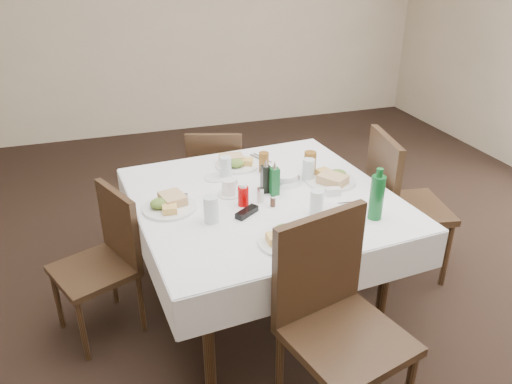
% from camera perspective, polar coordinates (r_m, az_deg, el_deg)
% --- Properties ---
extents(ground_plane, '(7.00, 7.00, 0.00)m').
position_cam_1_polar(ground_plane, '(3.34, 3.48, -12.03)').
color(ground_plane, black).
extents(room_shell, '(6.04, 7.04, 2.80)m').
position_cam_1_polar(room_shell, '(2.63, 4.55, 18.47)').
color(room_shell, '#C7B698').
rests_on(room_shell, ground).
extents(dining_table, '(1.57, 1.57, 0.76)m').
position_cam_1_polar(dining_table, '(2.93, 0.83, -1.70)').
color(dining_table, black).
rests_on(dining_table, ground).
extents(chair_north, '(0.51, 0.51, 0.86)m').
position_cam_1_polar(chair_north, '(3.82, -4.59, 1.93)').
color(chair_north, black).
rests_on(chair_north, ground).
extents(chair_south, '(0.59, 0.59, 1.03)m').
position_cam_1_polar(chair_south, '(2.34, 8.83, -13.29)').
color(chair_south, black).
rests_on(chair_south, ground).
extents(chair_east, '(0.55, 0.55, 1.01)m').
position_cam_1_polar(chair_east, '(3.41, 15.81, -0.64)').
color(chair_east, black).
rests_on(chair_east, ground).
extents(chair_west, '(0.54, 0.54, 0.87)m').
position_cam_1_polar(chair_west, '(2.98, -16.78, -6.80)').
color(chair_west, black).
rests_on(chair_west, ground).
extents(meal_north, '(0.29, 0.29, 0.06)m').
position_cam_1_polar(meal_north, '(3.29, -2.29, 3.40)').
color(meal_north, white).
rests_on(meal_north, dining_table).
extents(meal_south, '(0.31, 0.31, 0.07)m').
position_cam_1_polar(meal_south, '(2.46, 3.88, -5.20)').
color(meal_south, white).
rests_on(meal_south, dining_table).
extents(meal_east, '(0.31, 0.31, 0.07)m').
position_cam_1_polar(meal_east, '(3.09, 8.66, 1.54)').
color(meal_east, white).
rests_on(meal_east, dining_table).
extents(meal_west, '(0.30, 0.30, 0.07)m').
position_cam_1_polar(meal_west, '(2.80, -9.94, -1.38)').
color(meal_west, white).
rests_on(meal_west, dining_table).
extents(side_plate_a, '(0.14, 0.14, 0.01)m').
position_cam_1_polar(side_plate_a, '(3.12, -4.66, 1.64)').
color(side_plate_a, white).
rests_on(side_plate_a, dining_table).
extents(side_plate_b, '(0.18, 0.18, 0.01)m').
position_cam_1_polar(side_plate_b, '(2.75, 8.59, -2.17)').
color(side_plate_b, white).
rests_on(side_plate_b, dining_table).
extents(water_n, '(0.07, 0.07, 0.14)m').
position_cam_1_polar(water_n, '(3.11, -3.48, 2.85)').
color(water_n, silver).
rests_on(water_n, dining_table).
extents(water_s, '(0.07, 0.07, 0.14)m').
position_cam_1_polar(water_s, '(2.70, 6.95, -1.21)').
color(water_s, silver).
rests_on(water_s, dining_table).
extents(water_e, '(0.07, 0.07, 0.14)m').
position_cam_1_polar(water_e, '(3.08, 6.01, 2.55)').
color(water_e, silver).
rests_on(water_e, dining_table).
extents(water_w, '(0.08, 0.08, 0.14)m').
position_cam_1_polar(water_w, '(2.62, -5.16, -1.98)').
color(water_w, silver).
rests_on(water_w, dining_table).
extents(iced_tea_a, '(0.06, 0.06, 0.13)m').
position_cam_1_polar(iced_tea_a, '(3.18, 0.90, 3.42)').
color(iced_tea_a, brown).
rests_on(iced_tea_a, dining_table).
extents(iced_tea_b, '(0.08, 0.08, 0.16)m').
position_cam_1_polar(iced_tea_b, '(3.14, 6.18, 3.21)').
color(iced_tea_b, brown).
rests_on(iced_tea_b, dining_table).
extents(bread_basket, '(0.19, 0.19, 0.06)m').
position_cam_1_polar(bread_basket, '(3.06, 3.24, 1.63)').
color(bread_basket, silver).
rests_on(bread_basket, dining_table).
extents(oil_cruet_dark, '(0.05, 0.05, 0.21)m').
position_cam_1_polar(oil_cruet_dark, '(2.91, 1.12, 1.62)').
color(oil_cruet_dark, black).
rests_on(oil_cruet_dark, dining_table).
extents(oil_cruet_green, '(0.05, 0.05, 0.21)m').
position_cam_1_polar(oil_cruet_green, '(2.88, 2.12, 1.37)').
color(oil_cruet_green, '#135C27').
rests_on(oil_cruet_green, dining_table).
extents(ketchup_bottle, '(0.06, 0.06, 0.13)m').
position_cam_1_polar(ketchup_bottle, '(2.77, -1.47, -0.37)').
color(ketchup_bottle, '#B30000').
rests_on(ketchup_bottle, dining_table).
extents(salt_shaker, '(0.04, 0.04, 0.09)m').
position_cam_1_polar(salt_shaker, '(2.81, 0.49, -0.36)').
color(salt_shaker, white).
rests_on(salt_shaker, dining_table).
extents(pepper_shaker, '(0.03, 0.03, 0.07)m').
position_cam_1_polar(pepper_shaker, '(2.77, 1.94, -1.03)').
color(pepper_shaker, '#462A1D').
rests_on(pepper_shaker, dining_table).
extents(coffee_mug, '(0.14, 0.13, 0.10)m').
position_cam_1_polar(coffee_mug, '(2.90, -3.07, 0.47)').
color(coffee_mug, white).
rests_on(coffee_mug, dining_table).
extents(sunglasses, '(0.15, 0.12, 0.03)m').
position_cam_1_polar(sunglasses, '(2.69, -1.06, -2.33)').
color(sunglasses, black).
rests_on(sunglasses, dining_table).
extents(green_bottle, '(0.08, 0.08, 0.29)m').
position_cam_1_polar(green_bottle, '(2.69, 13.64, -0.52)').
color(green_bottle, '#135C27').
rests_on(green_bottle, dining_table).
extents(sugar_caddy, '(0.09, 0.06, 0.04)m').
position_cam_1_polar(sugar_caddy, '(2.94, 8.78, 0.08)').
color(sugar_caddy, white).
rests_on(sugar_caddy, dining_table).
extents(cutlery_n, '(0.11, 0.20, 0.01)m').
position_cam_1_polar(cutlery_n, '(3.39, 0.55, 3.81)').
color(cutlery_n, silver).
rests_on(cutlery_n, dining_table).
extents(cutlery_s, '(0.07, 0.17, 0.01)m').
position_cam_1_polar(cutlery_s, '(2.42, 1.66, -6.25)').
color(cutlery_s, silver).
rests_on(cutlery_s, dining_table).
extents(cutlery_e, '(0.17, 0.06, 0.01)m').
position_cam_1_polar(cutlery_e, '(2.86, 10.86, -1.32)').
color(cutlery_e, silver).
rests_on(cutlery_e, dining_table).
extents(cutlery_w, '(0.16, 0.06, 0.01)m').
position_cam_1_polar(cutlery_w, '(2.93, -9.31, -0.46)').
color(cutlery_w, silver).
rests_on(cutlery_w, dining_table).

